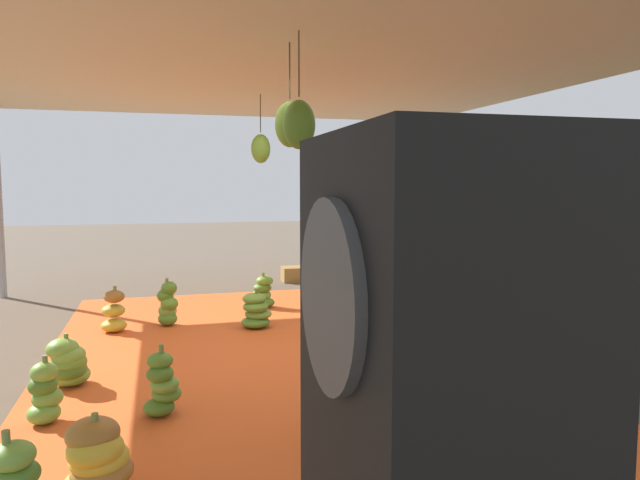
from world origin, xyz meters
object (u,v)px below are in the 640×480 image
(banana_bunch_1, at_px, (68,364))
(banana_bunch_9, at_px, (263,293))
(banana_bunch_5, at_px, (418,324))
(banana_bunch_6, at_px, (168,305))
(banana_bunch_0, at_px, (343,427))
(banana_bunch_7, at_px, (355,298))
(banana_bunch_12, at_px, (45,394))
(banana_bunch_13, at_px, (256,312))
(banana_bunch_10, at_px, (114,313))
(banana_bunch_8, at_px, (97,462))
(banana_bunch_11, at_px, (368,291))
(banana_bunch_3, at_px, (324,281))
(crate_0, at_px, (293,274))
(banana_bunch_2, at_px, (162,386))

(banana_bunch_1, bearing_deg, banana_bunch_9, 141.60)
(banana_bunch_5, distance_m, banana_bunch_6, 2.94)
(banana_bunch_0, bearing_deg, banana_bunch_7, 159.85)
(banana_bunch_0, bearing_deg, banana_bunch_12, -120.29)
(banana_bunch_9, bearing_deg, banana_bunch_13, -14.18)
(banana_bunch_7, height_order, banana_bunch_10, banana_bunch_7)
(banana_bunch_0, xyz_separation_m, banana_bunch_8, (0.10, -1.39, 0.01))
(banana_bunch_5, bearing_deg, banana_bunch_11, 174.49)
(banana_bunch_6, relative_size, banana_bunch_8, 1.18)
(banana_bunch_9, relative_size, banana_bunch_10, 0.92)
(banana_bunch_0, bearing_deg, banana_bunch_3, 165.26)
(crate_0, bearing_deg, banana_bunch_2, -22.16)
(banana_bunch_11, bearing_deg, banana_bunch_13, -64.01)
(banana_bunch_13, bearing_deg, banana_bunch_6, -111.18)
(banana_bunch_8, bearing_deg, banana_bunch_12, -158.69)
(banana_bunch_11, bearing_deg, banana_bunch_10, -80.14)
(banana_bunch_3, xyz_separation_m, banana_bunch_7, (1.64, -0.07, 0.05))
(banana_bunch_0, distance_m, banana_bunch_2, 1.43)
(banana_bunch_6, xyz_separation_m, banana_bunch_13, (0.38, 0.99, -0.06))
(banana_bunch_3, bearing_deg, banana_bunch_12, -38.43)
(banana_bunch_5, relative_size, banana_bunch_13, 1.16)
(banana_bunch_0, relative_size, banana_bunch_7, 0.78)
(banana_bunch_11, bearing_deg, banana_bunch_5, -5.51)
(banana_bunch_6, xyz_separation_m, banana_bunch_11, (-0.44, 2.68, -0.04))
(banana_bunch_11, bearing_deg, banana_bunch_6, -80.58)
(banana_bunch_12, height_order, banana_bunch_13, banana_bunch_12)
(banana_bunch_10, relative_size, banana_bunch_13, 1.13)
(banana_bunch_0, distance_m, banana_bunch_13, 3.35)
(banana_bunch_7, bearing_deg, banana_bunch_0, -20.15)
(banana_bunch_6, height_order, banana_bunch_7, banana_bunch_7)
(banana_bunch_0, relative_size, banana_bunch_9, 0.96)
(banana_bunch_1, xyz_separation_m, banana_bunch_2, (0.83, 0.74, 0.02))
(banana_bunch_5, height_order, banana_bunch_12, banana_bunch_5)
(banana_bunch_6, relative_size, banana_bunch_12, 1.19)
(banana_bunch_10, distance_m, banana_bunch_13, 1.60)
(banana_bunch_0, height_order, banana_bunch_1, banana_bunch_0)
(banana_bunch_0, distance_m, banana_bunch_12, 2.14)
(banana_bunch_2, bearing_deg, banana_bunch_3, 149.85)
(banana_bunch_6, distance_m, banana_bunch_10, 0.61)
(crate_0, bearing_deg, banana_bunch_6, -38.35)
(banana_bunch_2, xyz_separation_m, banana_bunch_12, (-0.10, -0.79, -0.02))
(banana_bunch_0, xyz_separation_m, banana_bunch_13, (-3.35, 0.02, -0.01))
(banana_bunch_1, xyz_separation_m, banana_bunch_13, (-1.54, 1.81, -0.00))
(banana_bunch_3, height_order, banana_bunch_11, banana_bunch_3)
(banana_bunch_2, bearing_deg, banana_bunch_13, 155.72)
(banana_bunch_0, height_order, banana_bunch_10, banana_bunch_10)
(banana_bunch_6, distance_m, crate_0, 3.45)
(banana_bunch_2, bearing_deg, banana_bunch_0, 47.07)
(banana_bunch_8, relative_size, crate_0, 1.24)
(banana_bunch_2, xyz_separation_m, banana_bunch_9, (-3.47, 1.35, -0.02))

